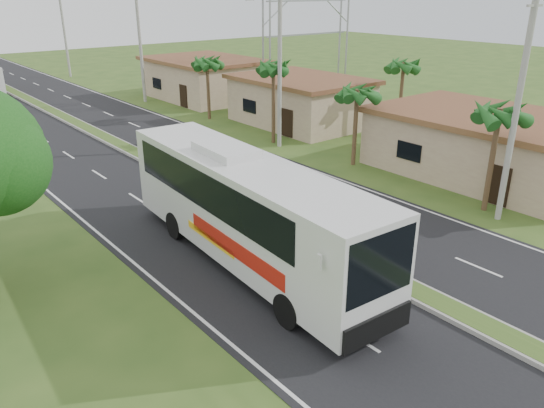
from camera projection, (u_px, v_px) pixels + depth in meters
ground at (423, 298)px, 18.48m from camera, size 180.00×180.00×0.00m
road_asphalt at (154, 163)px, 32.83m from camera, size 14.00×160.00×0.02m
median_strip at (153, 162)px, 32.80m from camera, size 1.20×160.00×0.18m
lane_edge_left at (43, 187)px, 28.91m from camera, size 0.12×160.00×0.01m
lane_edge_right at (241, 145)px, 36.76m from camera, size 0.12×160.00×0.01m
shop_near at (487, 144)px, 30.31m from camera, size 8.60×12.60×3.52m
shop_mid at (300, 100)px, 41.77m from camera, size 7.60×10.60×3.67m
shop_far at (204, 78)px, 51.79m from camera, size 8.60×11.60×3.82m
palm_verge_a at (499, 114)px, 24.12m from camera, size 2.40×2.40×5.45m
palm_verge_b at (357, 93)px, 30.96m from camera, size 2.40×2.40×5.05m
palm_verge_c at (273, 68)px, 35.34m from camera, size 2.40×2.40×5.85m
palm_verge_d at (207, 63)px, 42.31m from camera, size 2.40×2.40×5.25m
palm_behind_shop at (404, 66)px, 37.63m from camera, size 2.40×2.40×5.65m
utility_pole_a at (519, 98)px, 22.75m from camera, size 1.60×0.28×11.00m
utility_pole_b at (279, 52)px, 34.00m from camera, size 3.20×0.28×12.00m
utility_pole_c at (140, 40)px, 48.60m from camera, size 1.60×0.28×11.00m
utility_pole_d at (64, 31)px, 63.05m from camera, size 1.60×0.28×10.50m
billboard_lattice at (307, 25)px, 50.32m from camera, size 10.18×1.18×12.07m
coach_bus_main at (246, 204)px, 20.06m from camera, size 3.73×13.91×4.45m
motorcyclist at (367, 248)px, 20.32m from camera, size 2.04×1.07×2.26m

